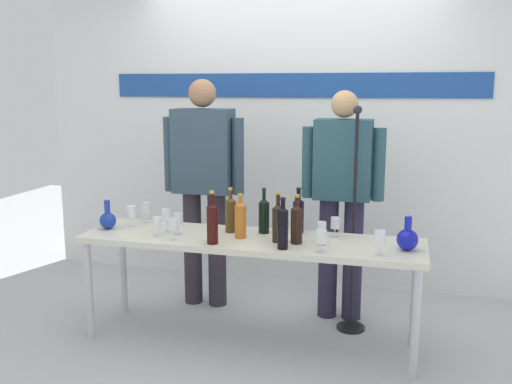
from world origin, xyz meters
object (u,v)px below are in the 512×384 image
(presenter_right, at_px, (342,192))
(wine_bottle_3, at_px, (298,214))
(wine_glass_right_0, at_px, (321,229))
(wine_glass_right_3, at_px, (380,238))
(wine_bottle_7, at_px, (240,218))
(wine_glass_left_5, at_px, (178,219))
(decanter_blue_right, at_px, (407,239))
(wine_glass_left_4, at_px, (167,216))
(presenter_left, at_px, (204,177))
(wine_bottle_0, at_px, (283,226))
(display_table, at_px, (250,247))
(microphone_stand, at_px, (353,257))
(wine_glass_left_1, at_px, (173,224))
(decanter_blue_left, at_px, (108,219))
(wine_glass_right_1, at_px, (335,223))
(wine_bottle_6, at_px, (212,222))
(wine_bottle_4, at_px, (297,223))
(wine_bottle_5, at_px, (231,213))
(wine_glass_left_2, at_px, (146,208))
(wine_bottle_1, at_px, (264,215))
(wine_glass_left_3, at_px, (157,223))
(wine_glass_left_0, at_px, (131,212))
(wine_bottle_2, at_px, (278,222))

(presenter_right, height_order, wine_bottle_3, presenter_right)
(wine_glass_right_0, relative_size, wine_glass_right_3, 1.00)
(wine_bottle_7, distance_m, wine_glass_left_5, 0.43)
(decanter_blue_right, bearing_deg, wine_glass_left_4, 179.09)
(wine_bottle_7, bearing_deg, presenter_left, 128.52)
(wine_bottle_0, bearing_deg, display_table, 143.45)
(wine_glass_right_3, xyz_separation_m, microphone_stand, (-0.20, 0.55, -0.30))
(wine_glass_left_4, bearing_deg, wine_glass_right_3, -6.91)
(wine_glass_left_1, bearing_deg, decanter_blue_left, 164.33)
(decanter_blue_left, bearing_deg, microphone_stand, 13.67)
(wine_glass_right_1, bearing_deg, wine_bottle_0, -127.54)
(wine_glass_right_0, distance_m, wine_glass_right_3, 0.38)
(wine_bottle_6, bearing_deg, wine_bottle_4, 15.57)
(wine_bottle_5, height_order, wine_glass_left_2, wine_bottle_5)
(wine_bottle_1, xyz_separation_m, wine_glass_right_3, (0.78, -0.32, -0.02))
(wine_glass_left_4, distance_m, wine_glass_right_0, 1.06)
(wine_glass_left_5, relative_size, wine_glass_right_1, 1.08)
(wine_glass_left_1, xyz_separation_m, wine_glass_left_4, (-0.13, 0.18, 0.00))
(wine_glass_left_3, distance_m, wine_glass_right_0, 1.08)
(wine_glass_left_5, bearing_deg, wine_bottle_7, 3.43)
(wine_glass_left_0, distance_m, wine_glass_right_1, 1.41)
(wine_glass_left_1, relative_size, wine_glass_left_3, 1.15)
(presenter_left, bearing_deg, presenter_right, 0.00)
(wine_glass_left_0, distance_m, wine_glass_left_4, 0.29)
(wine_bottle_2, bearing_deg, wine_glass_right_0, -1.26)
(wine_bottle_5, bearing_deg, decanter_blue_right, -6.77)
(wine_bottle_0, xyz_separation_m, wine_bottle_6, (-0.45, 0.00, -0.00))
(wine_bottle_4, bearing_deg, wine_glass_right_1, 44.54)
(wine_glass_left_1, height_order, wine_glass_left_2, wine_glass_left_2)
(wine_bottle_0, distance_m, wine_bottle_7, 0.37)
(wine_bottle_5, bearing_deg, wine_glass_left_1, -134.67)
(display_table, bearing_deg, wine_glass_right_0, -6.06)
(wine_glass_right_3, distance_m, microphone_stand, 0.66)
(wine_bottle_7, bearing_deg, wine_bottle_4, -5.35)
(wine_glass_left_4, distance_m, wine_glass_right_1, 1.13)
(wine_glass_left_3, bearing_deg, display_table, 10.98)
(wine_glass_left_3, bearing_deg, wine_bottle_4, 4.18)
(wine_bottle_1, bearing_deg, wine_bottle_0, -59.04)
(decanter_blue_left, height_order, wine_bottle_0, wine_bottle_0)
(wine_bottle_7, bearing_deg, presenter_right, 44.89)
(wine_glass_left_5, bearing_deg, wine_bottle_6, -27.08)
(wine_bottle_0, bearing_deg, presenter_right, 70.72)
(wine_bottle_5, distance_m, wine_glass_left_1, 0.42)
(wine_glass_left_1, bearing_deg, wine_glass_left_5, 101.68)
(wine_glass_left_0, height_order, wine_glass_left_4, wine_glass_left_4)
(wine_bottle_2, relative_size, wine_glass_left_1, 2.19)
(presenter_right, distance_m, wine_glass_left_2, 1.42)
(wine_glass_left_3, xyz_separation_m, microphone_stand, (1.24, 0.49, -0.28))
(wine_bottle_0, distance_m, wine_bottle_5, 0.53)
(decanter_blue_left, xyz_separation_m, wine_bottle_2, (1.22, -0.02, 0.07))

